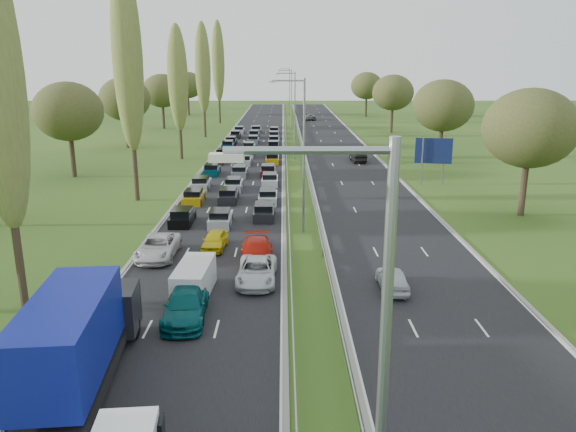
{
  "coord_description": "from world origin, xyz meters",
  "views": [
    {
      "loc": [
        2.91,
        0.04,
        12.99
      ],
      "look_at": [
        3.26,
        42.38,
        1.5
      ],
      "focal_mm": 35.0,
      "sensor_mm": 36.0,
      "label": 1
    }
  ],
  "objects": [
    {
      "name": "ground",
      "position": [
        4.5,
        80.0,
        0.0
      ],
      "size": [
        260.0,
        260.0,
        0.0
      ],
      "primitive_type": "plane",
      "color": "#284A17",
      "rests_on": "ground"
    },
    {
      "name": "near_carriageway",
      "position": [
        -2.25,
        82.5,
        0.0
      ],
      "size": [
        10.5,
        215.0,
        0.04
      ],
      "primitive_type": "cube",
      "color": "black",
      "rests_on": "ground"
    },
    {
      "name": "far_carriageway",
      "position": [
        11.25,
        82.5,
        0.0
      ],
      "size": [
        10.5,
        215.0,
        0.04
      ],
      "primitive_type": "cube",
      "color": "black",
      "rests_on": "ground"
    },
    {
      "name": "central_reservation",
      "position": [
        4.5,
        82.5,
        0.55
      ],
      "size": [
        2.36,
        215.0,
        0.32
      ],
      "color": "gray",
      "rests_on": "ground"
    },
    {
      "name": "lamp_columns",
      "position": [
        4.5,
        78.0,
        6.0
      ],
      "size": [
        0.18,
        140.18,
        12.0
      ],
      "color": "gray",
      "rests_on": "ground"
    },
    {
      "name": "poplar_row",
      "position": [
        -11.5,
        68.17,
        12.39
      ],
      "size": [
        2.8,
        127.8,
        22.44
      ],
      "color": "#2D2116",
      "rests_on": "ground"
    },
    {
      "name": "woodland_left",
      "position": [
        -22.0,
        62.63,
        7.68
      ],
      "size": [
        8.0,
        166.0,
        11.1
      ],
      "color": "#2D2116",
      "rests_on": "ground"
    },
    {
      "name": "woodland_right",
      "position": [
        24.0,
        66.67,
        7.68
      ],
      "size": [
        8.0,
        153.0,
        11.1
      ],
      "color": "#2D2116",
      "rests_on": "ground"
    },
    {
      "name": "traffic_queue_fill",
      "position": [
        -2.26,
        77.34,
        0.44
      ],
      "size": [
        9.11,
        69.28,
        0.8
      ],
      "color": "black",
      "rests_on": "ground"
    },
    {
      "name": "near_car_2",
      "position": [
        -5.79,
        37.02,
        0.77
      ],
      "size": [
        2.54,
        5.4,
        1.49
      ],
      "primitive_type": "imported",
      "rotation": [
        0.0,
        0.0,
        -0.01
      ],
      "color": "silver",
      "rests_on": "near_carriageway"
    },
    {
      "name": "near_car_7",
      "position": [
        -2.23,
        27.21,
        0.78
      ],
      "size": [
        2.35,
        5.35,
        1.53
      ],
      "primitive_type": "imported",
      "rotation": [
        0.0,
        0.0,
        0.04
      ],
      "color": "#054B4F",
      "rests_on": "near_carriageway"
    },
    {
      "name": "near_car_8",
      "position": [
        -2.08,
        38.81,
        0.67
      ],
      "size": [
        1.84,
        3.94,
        1.3
      ],
      "primitive_type": "imported",
      "rotation": [
        0.0,
        0.0,
        -0.08
      ],
      "color": "#D2BE0E",
      "rests_on": "near_carriageway"
    },
    {
      "name": "near_car_10",
      "position": [
        1.26,
        32.37,
        0.73
      ],
      "size": [
        2.46,
        5.14,
        1.41
      ],
      "primitive_type": "imported",
      "rotation": [
        0.0,
        0.0,
        -0.02
      ],
      "color": "silver",
      "rests_on": "near_carriageway"
    },
    {
      "name": "near_car_11",
      "position": [
        1.13,
        35.79,
        0.79
      ],
      "size": [
        2.38,
        5.39,
        1.54
      ],
      "primitive_type": "imported",
      "rotation": [
        0.0,
        0.0,
        0.04
      ],
      "color": "#AC170A",
      "rests_on": "near_carriageway"
    },
    {
      "name": "far_car_0",
      "position": [
        9.38,
        31.11,
        0.7
      ],
      "size": [
        1.7,
        4.05,
        1.37
      ],
      "primitive_type": "imported",
      "rotation": [
        0.0,
        0.0,
        3.12
      ],
      "color": "silver",
      "rests_on": "far_carriageway"
    },
    {
      "name": "far_car_1",
      "position": [
        13.16,
        76.36,
        0.82
      ],
      "size": [
        1.94,
        4.94,
        1.6
      ],
      "primitive_type": "imported",
      "rotation": [
        0.0,
        0.0,
        3.19
      ],
      "color": "black",
      "rests_on": "far_carriageway"
    },
    {
      "name": "far_car_2",
      "position": [
        9.43,
        136.14,
        0.75
      ],
      "size": [
        2.54,
        5.33,
        1.47
      ],
      "primitive_type": "imported",
      "rotation": [
        0.0,
        0.0,
        3.12
      ],
      "color": "slate",
      "rests_on": "far_carriageway"
    },
    {
      "name": "blue_lorry",
      "position": [
        -5.54,
        21.05,
        2.16
      ],
      "size": [
        2.76,
        9.92,
        4.19
      ],
      "rotation": [
        0.0,
        0.0,
        0.09
      ],
      "color": "black",
      "rests_on": "near_carriageway"
    },
    {
      "name": "white_van_rear",
      "position": [
        -2.27,
        30.6,
        0.95
      ],
      "size": [
        1.8,
        4.6,
        1.85
      ],
      "rotation": [
        0.0,
        0.0,
        -0.06
      ],
      "color": "silver",
      "rests_on": "near_carriageway"
    },
    {
      "name": "direction_sign",
      "position": [
        19.4,
        61.08,
        3.57
      ],
      "size": [
        3.96,
        0.78,
        5.2
      ],
      "color": "gray",
      "rests_on": "ground"
    }
  ]
}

